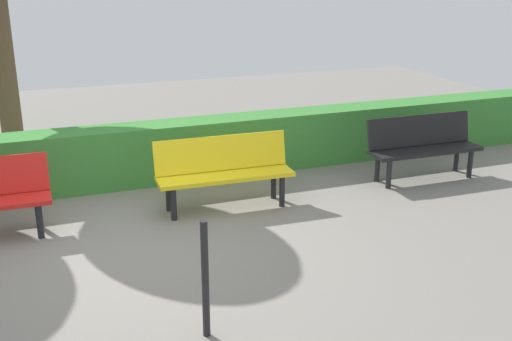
{
  "coord_description": "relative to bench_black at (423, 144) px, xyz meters",
  "views": [
    {
      "loc": [
        0.91,
        6.07,
        2.87
      ],
      "look_at": [
        -1.5,
        -0.35,
        0.55
      ],
      "focal_mm": 43.8,
      "sensor_mm": 36.0,
      "label": 1
    }
  ],
  "objects": [
    {
      "name": "ground_plane",
      "position": [
        4.1,
        0.79,
        -0.48
      ],
      "size": [
        18.24,
        18.24,
        0.0
      ],
      "primitive_type": "plane",
      "color": "gray"
    },
    {
      "name": "hedge_row",
      "position": [
        2.87,
        -1.15,
        -0.09
      ],
      "size": [
        14.24,
        0.51,
        0.79
      ],
      "primitive_type": "cube",
      "color": "#387F33",
      "rests_on": "ground_plane"
    },
    {
      "name": "bench_black",
      "position": [
        0.0,
        0.0,
        0.0
      ],
      "size": [
        1.59,
        0.49,
        0.86
      ],
      "rotation": [
        0.0,
        0.0,
        -0.02
      ],
      "color": "black",
      "rests_on": "ground_plane"
    },
    {
      "name": "railing_post_mid",
      "position": [
        3.86,
        2.66,
        0.02
      ],
      "size": [
        0.06,
        0.06,
        1.0
      ],
      "primitive_type": "cylinder",
      "color": "black",
      "rests_on": "ground_plane"
    },
    {
      "name": "bench_yellow",
      "position": [
        2.87,
        0.06,
        0.0
      ],
      "size": [
        1.65,
        0.52,
        0.86
      ],
      "rotation": [
        0.0,
        0.0,
        -0.03
      ],
      "color": "yellow",
      "rests_on": "ground_plane"
    }
  ]
}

